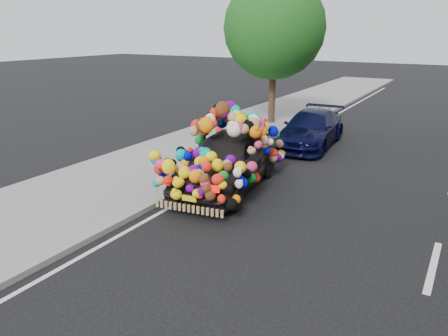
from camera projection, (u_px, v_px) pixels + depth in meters
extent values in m
plane|color=black|center=(250.00, 223.00, 9.38)|extent=(100.00, 100.00, 0.00)
cube|color=gray|center=(104.00, 186.00, 11.42)|extent=(4.00, 60.00, 0.12)
cube|color=gray|center=(163.00, 200.00, 10.48)|extent=(0.15, 60.00, 0.13)
cylinder|color=#332114|center=(272.00, 93.00, 18.61)|extent=(0.28, 0.28, 2.73)
sphere|color=#144512|center=(274.00, 28.00, 17.80)|extent=(4.20, 4.20, 4.20)
imported|color=black|center=(227.00, 160.00, 11.29)|extent=(2.31, 4.53, 1.48)
cube|color=red|center=(165.00, 182.00, 9.56)|extent=(0.23, 0.09, 0.14)
cube|color=red|center=(215.00, 189.00, 9.13)|extent=(0.23, 0.09, 0.14)
cube|color=yellow|center=(189.00, 198.00, 9.43)|extent=(0.34, 0.09, 0.12)
imported|color=black|center=(311.00, 129.00, 15.42)|extent=(1.99, 4.31, 1.22)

